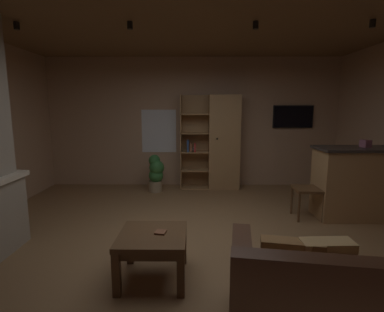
% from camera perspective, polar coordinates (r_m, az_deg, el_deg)
% --- Properties ---
extents(floor, '(6.19, 5.75, 0.02)m').
position_cam_1_polar(floor, '(3.84, -0.05, -16.80)').
color(floor, olive).
rests_on(floor, ground).
extents(wall_back, '(6.31, 0.06, 2.74)m').
position_cam_1_polar(wall_back, '(6.37, 0.17, 6.49)').
color(wall_back, tan).
rests_on(wall_back, ground).
extents(ceiling, '(6.19, 5.75, 0.02)m').
position_cam_1_polar(ceiling, '(3.62, -0.05, 26.53)').
color(ceiling, brown).
extents(window_pane_back, '(0.74, 0.01, 0.92)m').
position_cam_1_polar(window_pane_back, '(6.39, -6.47, 4.85)').
color(window_pane_back, white).
extents(bookshelf_cabinet, '(1.23, 0.41, 1.95)m').
position_cam_1_polar(bookshelf_cabinet, '(6.15, 5.47, 2.58)').
color(bookshelf_cabinet, '#A87F51').
rests_on(bookshelf_cabinet, ground).
extents(kitchen_bar_counter, '(1.49, 0.64, 1.10)m').
position_cam_1_polar(kitchen_bar_counter, '(5.22, 30.57, -4.50)').
color(kitchen_bar_counter, '#A87F51').
rests_on(kitchen_bar_counter, ground).
extents(tissue_box, '(0.15, 0.15, 0.11)m').
position_cam_1_polar(tissue_box, '(5.15, 30.74, 2.10)').
color(tissue_box, '#995972').
rests_on(tissue_box, kitchen_bar_counter).
extents(leather_couch, '(1.79, 1.16, 0.84)m').
position_cam_1_polar(leather_couch, '(2.54, 28.07, -24.75)').
color(leather_couch, '#4C2D1E').
rests_on(leather_couch, ground).
extents(coffee_table, '(0.66, 0.66, 0.47)m').
position_cam_1_polar(coffee_table, '(3.02, -7.67, -16.31)').
color(coffee_table, brown).
rests_on(coffee_table, ground).
extents(table_book_0, '(0.12, 0.12, 0.02)m').
position_cam_1_polar(table_book_0, '(2.98, -6.14, -14.54)').
color(table_book_0, brown).
rests_on(table_book_0, coffee_table).
extents(dining_chair, '(0.43, 0.43, 0.92)m').
position_cam_1_polar(dining_chair, '(4.84, 22.64, -5.20)').
color(dining_chair, brown).
rests_on(dining_chair, ground).
extents(potted_floor_plant, '(0.32, 0.31, 0.76)m').
position_cam_1_polar(potted_floor_plant, '(5.97, -7.05, -3.24)').
color(potted_floor_plant, '#9E896B').
rests_on(potted_floor_plant, ground).
extents(wall_mounted_tv, '(0.84, 0.06, 0.47)m').
position_cam_1_polar(wall_mounted_tv, '(6.64, 19.07, 7.26)').
color(wall_mounted_tv, black).
extents(track_light_spot_0, '(0.07, 0.07, 0.09)m').
position_cam_1_polar(track_light_spot_0, '(4.44, -31.01, 20.93)').
color(track_light_spot_0, black).
extents(track_light_spot_1, '(0.07, 0.07, 0.09)m').
position_cam_1_polar(track_light_spot_1, '(3.95, -12.01, 23.64)').
color(track_light_spot_1, black).
extents(track_light_spot_2, '(0.07, 0.07, 0.09)m').
position_cam_1_polar(track_light_spot_2, '(3.94, 12.32, 23.65)').
color(track_light_spot_2, black).
extents(track_light_spot_3, '(0.07, 0.07, 0.09)m').
position_cam_1_polar(track_light_spot_3, '(4.36, 31.74, 21.11)').
color(track_light_spot_3, black).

